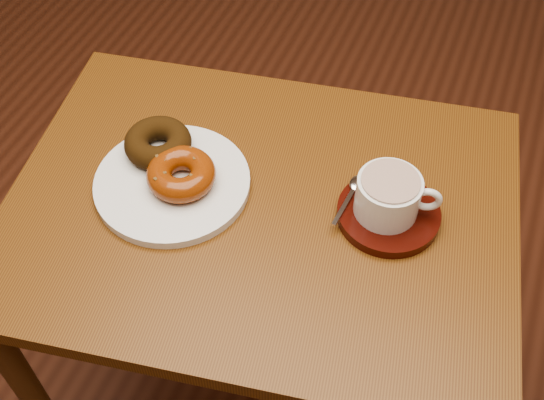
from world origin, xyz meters
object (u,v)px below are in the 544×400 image
(coffee_cup, at_px, (389,195))
(cafe_table, at_px, (261,248))
(saucer, at_px, (388,214))
(donut_plate, at_px, (172,183))

(coffee_cup, bearing_deg, cafe_table, -177.61)
(saucer, bearing_deg, donut_plate, -169.06)
(cafe_table, xyz_separation_m, donut_plate, (-0.15, -0.02, 0.13))
(cafe_table, distance_m, coffee_cup, 0.26)
(donut_plate, xyz_separation_m, coffee_cup, (0.34, 0.07, 0.04))
(donut_plate, distance_m, saucer, 0.35)
(saucer, xyz_separation_m, coffee_cup, (-0.00, -0.00, 0.04))
(saucer, relative_size, coffee_cup, 1.23)
(donut_plate, relative_size, saucer, 1.57)
(cafe_table, relative_size, donut_plate, 3.54)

